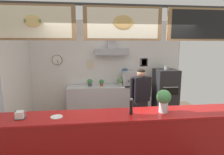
{
  "coord_description": "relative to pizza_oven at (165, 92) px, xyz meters",
  "views": [
    {
      "loc": [
        -0.55,
        -3.36,
        2.16
      ],
      "look_at": [
        -0.06,
        0.73,
        1.43
      ],
      "focal_mm": 29.47,
      "sensor_mm": 36.0,
      "label": 1
    }
  ],
  "objects": [
    {
      "name": "potted_thyme",
      "position": [
        -1.37,
        0.22,
        0.34
      ],
      "size": [
        0.21,
        0.21,
        0.27
      ],
      "color": "beige",
      "rests_on": "back_prep_counter"
    },
    {
      "name": "back_wall_assembly",
      "position": [
        -1.75,
        0.45,
        0.85
      ],
      "size": [
        4.89,
        3.03,
        2.92
      ],
      "color": "#9E9E99",
      "rests_on": "ground_plane"
    },
    {
      "name": "ground_plane",
      "position": [
        -1.76,
        -1.96,
        -0.72
      ],
      "size": [
        6.3,
        6.3,
        0.0
      ],
      "primitive_type": "plane",
      "color": "brown"
    },
    {
      "name": "napkin_holder",
      "position": [
        -3.39,
        -2.5,
        0.38
      ],
      "size": [
        0.14,
        0.14,
        0.13
      ],
      "color": "#262628",
      "rests_on": "service_counter"
    },
    {
      "name": "service_counter",
      "position": [
        -1.76,
        -2.49,
        -0.19
      ],
      "size": [
        4.28,
        0.6,
        1.05
      ],
      "color": "maroon",
      "rests_on": "ground_plane"
    },
    {
      "name": "pizza_oven",
      "position": [
        0.0,
        0.0,
        0.0
      ],
      "size": [
        0.65,
        0.73,
        1.53
      ],
      "color": "#232326",
      "rests_on": "ground_plane"
    },
    {
      "name": "basil_vase",
      "position": [
        -1.1,
        -2.5,
        0.54
      ],
      "size": [
        0.24,
        0.24,
        0.39
      ],
      "color": "silver",
      "rests_on": "service_counter"
    },
    {
      "name": "shop_worker",
      "position": [
        -1.13,
        -1.21,
        0.16
      ],
      "size": [
        0.54,
        0.3,
        1.62
      ],
      "rotation": [
        0.0,
        0.0,
        3.36
      ],
      "color": "#232328",
      "rests_on": "ground_plane"
    },
    {
      "name": "potted_rosemary",
      "position": [
        -2.33,
        0.3,
        0.31
      ],
      "size": [
        0.17,
        0.17,
        0.23
      ],
      "color": "#4C4C51",
      "rests_on": "back_prep_counter"
    },
    {
      "name": "espresso_machine",
      "position": [
        -1.09,
        0.23,
        0.4
      ],
      "size": [
        0.44,
        0.5,
        0.44
      ],
      "color": "#B7BABF",
      "rests_on": "back_prep_counter"
    },
    {
      "name": "potted_sage",
      "position": [
        -1.97,
        0.28,
        0.3
      ],
      "size": [
        0.15,
        0.15,
        0.2
      ],
      "color": "#9E563D",
      "rests_on": "back_prep_counter"
    },
    {
      "name": "back_prep_counter",
      "position": [
        -1.74,
        0.26,
        -0.27
      ],
      "size": [
        2.58,
        0.59,
        0.9
      ],
      "color": "silver",
      "rests_on": "ground_plane"
    },
    {
      "name": "pepper_grinder",
      "position": [
        -1.66,
        -2.53,
        0.46
      ],
      "size": [
        0.05,
        0.05,
        0.27
      ],
      "color": "black",
      "rests_on": "service_counter"
    },
    {
      "name": "condiment_plate",
      "position": [
        -2.85,
        -2.52,
        0.34
      ],
      "size": [
        0.19,
        0.19,
        0.01
      ],
      "color": "white",
      "rests_on": "service_counter"
    }
  ]
}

